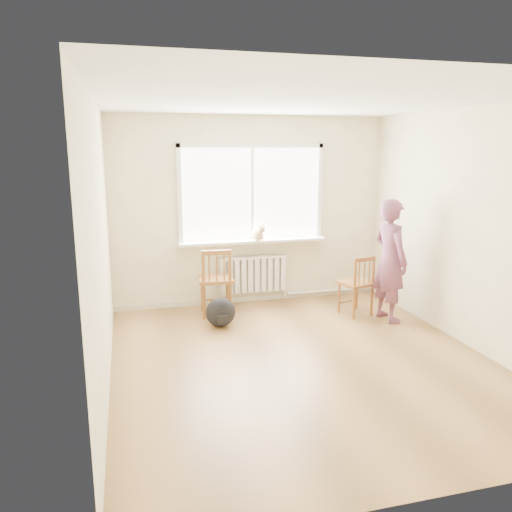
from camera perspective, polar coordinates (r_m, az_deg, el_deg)
floor at (r=5.51m, az=5.36°, el=-11.87°), size 4.50×4.50×0.00m
ceiling at (r=5.05m, az=5.99°, el=17.33°), size 4.50×4.50×0.00m
back_wall at (r=7.24m, az=-0.54°, el=5.14°), size 4.00×0.01×2.70m
window at (r=7.18m, az=-0.49°, el=7.58°), size 2.12×0.05×1.42m
windowsill at (r=7.20m, az=-0.32°, el=1.71°), size 2.15×0.22×0.04m
radiator at (r=7.32m, az=-0.35°, el=-2.04°), size 1.00×0.12×0.55m
heating_pipe at (r=7.84m, az=8.50°, el=-3.93°), size 1.40×0.04×0.04m
baseboard at (r=7.50m, az=-0.49°, el=-4.86°), size 4.00×0.03×0.08m
chair_left at (r=6.77m, az=-4.58°, el=-2.97°), size 0.50×0.48×0.94m
chair_right at (r=6.92m, az=11.60°, el=-3.30°), size 0.50×0.48×0.84m
person at (r=6.74m, az=15.07°, el=-0.50°), size 0.46×0.63×1.61m
cat at (r=7.11m, az=0.26°, el=2.58°), size 0.22×0.37×0.25m
backpack at (r=6.43m, az=-4.08°, el=-6.45°), size 0.44×0.37×0.38m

